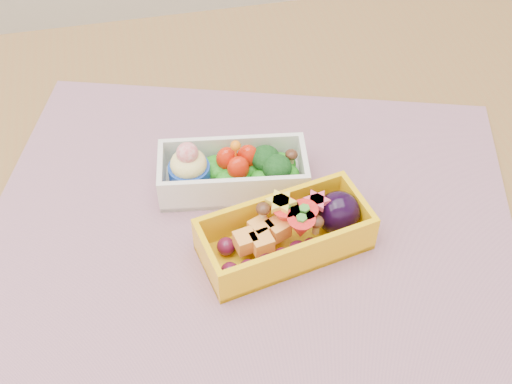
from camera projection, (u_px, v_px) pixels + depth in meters
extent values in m
cube|color=brown|center=(236.00, 209.00, 0.75)|extent=(1.20, 0.80, 0.04)
cylinder|color=brown|center=(464.00, 166.00, 1.33)|extent=(0.06, 0.06, 0.71)
cube|color=#A47177|center=(250.00, 220.00, 0.72)|extent=(0.69, 0.60, 0.00)
cube|color=silver|center=(233.00, 172.00, 0.73)|extent=(0.18, 0.10, 0.04)
ellipsoid|color=green|center=(233.00, 176.00, 0.74)|extent=(0.16, 0.08, 0.02)
cylinder|color=#163EAA|center=(190.00, 176.00, 0.73)|extent=(0.05, 0.05, 0.03)
sphere|color=red|center=(187.00, 153.00, 0.70)|extent=(0.02, 0.02, 0.02)
ellipsoid|color=red|center=(227.00, 159.00, 0.73)|extent=(0.03, 0.02, 0.03)
ellipsoid|color=red|center=(238.00, 168.00, 0.72)|extent=(0.03, 0.02, 0.03)
ellipsoid|color=red|center=(248.00, 157.00, 0.73)|extent=(0.03, 0.02, 0.03)
sphere|color=orange|center=(236.00, 146.00, 0.71)|extent=(0.01, 0.01, 0.01)
ellipsoid|color=black|center=(265.00, 158.00, 0.73)|extent=(0.03, 0.03, 0.03)
ellipsoid|color=black|center=(277.00, 168.00, 0.72)|extent=(0.03, 0.03, 0.03)
ellipsoid|color=#3F2111|center=(291.00, 154.00, 0.73)|extent=(0.01, 0.01, 0.01)
cube|color=#F4B60C|center=(285.00, 234.00, 0.67)|extent=(0.19, 0.11, 0.05)
ellipsoid|color=#500F29|center=(255.00, 253.00, 0.66)|extent=(0.10, 0.06, 0.02)
cube|color=orange|center=(261.00, 235.00, 0.66)|extent=(0.05, 0.05, 0.02)
cone|color=red|center=(285.00, 216.00, 0.66)|extent=(0.03, 0.03, 0.03)
cone|color=red|center=(304.00, 218.00, 0.66)|extent=(0.03, 0.03, 0.03)
cone|color=red|center=(301.00, 228.00, 0.65)|extent=(0.03, 0.03, 0.03)
cylinder|color=yellow|center=(281.00, 202.00, 0.66)|extent=(0.03, 0.03, 0.01)
cylinder|color=#E53F5B|center=(317.00, 201.00, 0.67)|extent=(0.03, 0.03, 0.01)
ellipsoid|color=#3F2111|center=(263.00, 219.00, 0.67)|extent=(0.02, 0.02, 0.01)
ellipsoid|color=#3F2111|center=(316.00, 227.00, 0.66)|extent=(0.02, 0.02, 0.01)
ellipsoid|color=black|center=(338.00, 213.00, 0.68)|extent=(0.05, 0.05, 0.05)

